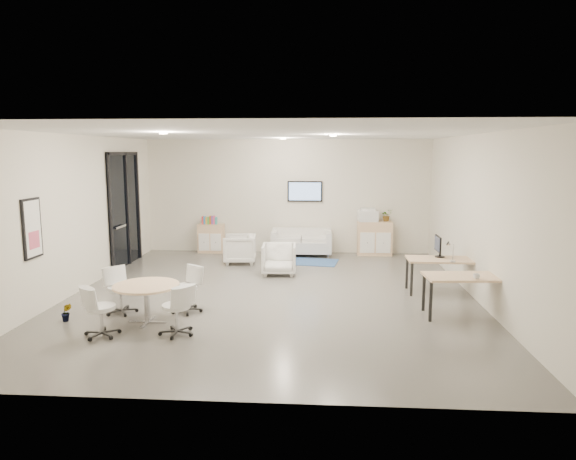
{
  "coord_description": "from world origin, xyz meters",
  "views": [
    {
      "loc": [
        1.01,
        -9.98,
        2.85
      ],
      "look_at": [
        0.3,
        0.4,
        1.26
      ],
      "focal_mm": 32.0,
      "sensor_mm": 36.0,
      "label": 1
    }
  ],
  "objects_px": {
    "desk_rear": "(441,262)",
    "sideboard_left": "(211,238)",
    "loveseat": "(301,243)",
    "sideboard_right": "(375,238)",
    "armchair_right": "(279,258)",
    "armchair_left": "(240,248)",
    "round_table": "(146,290)",
    "desk_front": "(466,280)"
  },
  "relations": [
    {
      "from": "desk_rear",
      "to": "sideboard_left",
      "type": "bearing_deg",
      "value": 145.78
    },
    {
      "from": "desk_rear",
      "to": "loveseat",
      "type": "bearing_deg",
      "value": 129.7
    },
    {
      "from": "sideboard_right",
      "to": "armchair_right",
      "type": "distance_m",
      "value": 3.5
    },
    {
      "from": "sideboard_right",
      "to": "loveseat",
      "type": "xyz_separation_m",
      "value": [
        -2.03,
        -0.16,
        -0.13
      ]
    },
    {
      "from": "armchair_right",
      "to": "armchair_left",
      "type": "bearing_deg",
      "value": 131.62
    },
    {
      "from": "loveseat",
      "to": "armchair_right",
      "type": "relative_size",
      "value": 2.09
    },
    {
      "from": "armchair_left",
      "to": "armchair_right",
      "type": "height_order",
      "value": "armchair_left"
    },
    {
      "from": "round_table",
      "to": "armchair_left",
      "type": "bearing_deg",
      "value": 80.68
    },
    {
      "from": "armchair_left",
      "to": "desk_front",
      "type": "xyz_separation_m",
      "value": [
        4.63,
        -4.08,
        0.25
      ]
    },
    {
      "from": "sideboard_right",
      "to": "desk_rear",
      "type": "bearing_deg",
      "value": -76.03
    },
    {
      "from": "loveseat",
      "to": "desk_front",
      "type": "height_order",
      "value": "desk_front"
    },
    {
      "from": "sideboard_left",
      "to": "armchair_left",
      "type": "distance_m",
      "value": 1.71
    },
    {
      "from": "sideboard_right",
      "to": "desk_rear",
      "type": "distance_m",
      "value": 3.98
    },
    {
      "from": "armchair_left",
      "to": "desk_rear",
      "type": "relative_size",
      "value": 0.59
    },
    {
      "from": "desk_front",
      "to": "sideboard_right",
      "type": "bearing_deg",
      "value": 96.08
    },
    {
      "from": "armchair_left",
      "to": "desk_rear",
      "type": "distance_m",
      "value": 5.22
    },
    {
      "from": "loveseat",
      "to": "desk_front",
      "type": "distance_m",
      "value": 6.08
    },
    {
      "from": "armchair_left",
      "to": "armchair_right",
      "type": "relative_size",
      "value": 1.02
    },
    {
      "from": "sideboard_left",
      "to": "armchair_right",
      "type": "xyz_separation_m",
      "value": [
        2.17,
        -2.52,
        -0.01
      ]
    },
    {
      "from": "sideboard_left",
      "to": "armchair_left",
      "type": "bearing_deg",
      "value": -52.59
    },
    {
      "from": "armchair_right",
      "to": "round_table",
      "type": "bearing_deg",
      "value": -120.23
    },
    {
      "from": "loveseat",
      "to": "armchair_right",
      "type": "xyz_separation_m",
      "value": [
        -0.43,
        -2.32,
        0.06
      ]
    },
    {
      "from": "round_table",
      "to": "loveseat",
      "type": "bearing_deg",
      "value": 68.5
    },
    {
      "from": "armchair_left",
      "to": "armchair_right",
      "type": "bearing_deg",
      "value": 38.86
    },
    {
      "from": "sideboard_left",
      "to": "sideboard_right",
      "type": "bearing_deg",
      "value": -0.49
    },
    {
      "from": "round_table",
      "to": "desk_rear",
      "type": "bearing_deg",
      "value": 22.85
    },
    {
      "from": "sideboard_right",
      "to": "round_table",
      "type": "distance_m",
      "value": 7.52
    },
    {
      "from": "desk_front",
      "to": "round_table",
      "type": "distance_m",
      "value": 5.46
    },
    {
      "from": "loveseat",
      "to": "round_table",
      "type": "bearing_deg",
      "value": -112.41
    },
    {
      "from": "armchair_left",
      "to": "desk_front",
      "type": "height_order",
      "value": "armchair_left"
    },
    {
      "from": "sideboard_left",
      "to": "desk_front",
      "type": "xyz_separation_m",
      "value": [
        5.67,
        -5.44,
        0.25
      ]
    },
    {
      "from": "sideboard_left",
      "to": "armchair_left",
      "type": "relative_size",
      "value": 1.0
    },
    {
      "from": "sideboard_left",
      "to": "desk_front",
      "type": "relative_size",
      "value": 0.56
    },
    {
      "from": "armchair_right",
      "to": "desk_rear",
      "type": "distance_m",
      "value": 3.7
    },
    {
      "from": "desk_front",
      "to": "desk_rear",
      "type": "bearing_deg",
      "value": 88.12
    },
    {
      "from": "desk_rear",
      "to": "sideboard_right",
      "type": "bearing_deg",
      "value": 104.65
    },
    {
      "from": "loveseat",
      "to": "sideboard_right",
      "type": "bearing_deg",
      "value": 3.71
    },
    {
      "from": "desk_front",
      "to": "round_table",
      "type": "xyz_separation_m",
      "value": [
        -5.42,
        -0.71,
        -0.08
      ]
    },
    {
      "from": "sideboard_left",
      "to": "round_table",
      "type": "distance_m",
      "value": 6.16
    },
    {
      "from": "sideboard_right",
      "to": "armchair_right",
      "type": "bearing_deg",
      "value": -134.76
    },
    {
      "from": "sideboard_right",
      "to": "armchair_left",
      "type": "relative_size",
      "value": 1.17
    },
    {
      "from": "sideboard_left",
      "to": "desk_rear",
      "type": "distance_m",
      "value": 6.82
    }
  ]
}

